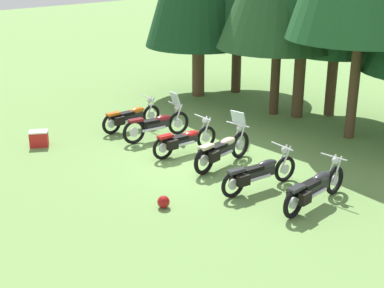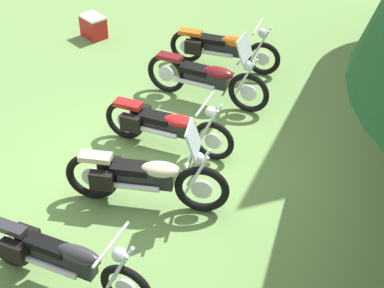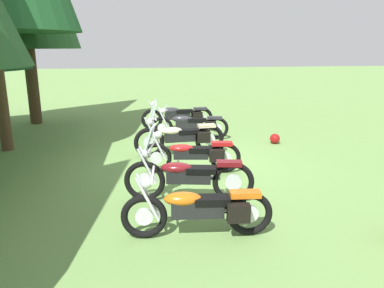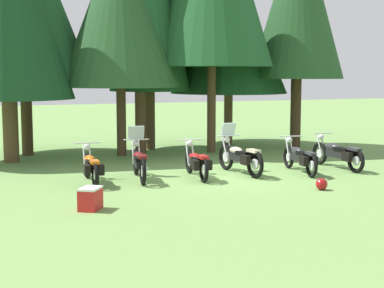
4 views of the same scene
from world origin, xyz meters
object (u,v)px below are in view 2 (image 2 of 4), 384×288
motorcycle_0 (222,47)px  motorcycle_2 (165,125)px  motorcycle_1 (208,78)px  motorcycle_3 (144,177)px  motorcycle_4 (61,258)px  picnic_cooler (93,26)px

motorcycle_0 → motorcycle_2: 2.82m
motorcycle_1 → motorcycle_3: size_ratio=0.99×
motorcycle_0 → motorcycle_3: motorcycle_3 is taller
motorcycle_2 → motorcycle_4: (3.00, -0.43, 0.01)m
motorcycle_0 → picnic_cooler: bearing=171.8°
picnic_cooler → motorcycle_3: bearing=28.4°
motorcycle_1 → motorcycle_3: bearing=-83.7°
motorcycle_2 → motorcycle_3: (1.37, 0.09, 0.06)m
motorcycle_0 → picnic_cooler: (-0.72, -2.90, -0.20)m
motorcycle_4 → motorcycle_2: bearing=92.8°
motorcycle_2 → motorcycle_4: bearing=-89.4°
motorcycle_4 → motorcycle_1: bearing=91.0°
motorcycle_4 → picnic_cooler: (-6.51, -2.12, -0.20)m
motorcycle_2 → picnic_cooler: motorcycle_2 is taller
motorcycle_3 → picnic_cooler: 5.56m
motorcycle_0 → motorcycle_4: 5.84m
motorcycle_0 → picnic_cooler: 2.99m
motorcycle_3 → motorcycle_4: size_ratio=1.01×
motorcycle_0 → motorcycle_2: bearing=-91.5°
motorcycle_4 → motorcycle_0: bearing=93.2°
picnic_cooler → motorcycle_0: bearing=76.1°
motorcycle_1 → motorcycle_2: size_ratio=1.05×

